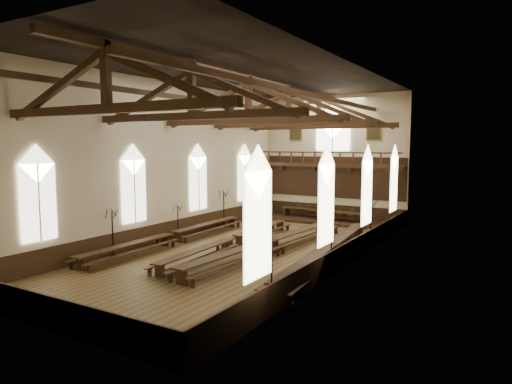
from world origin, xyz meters
TOP-DOWN VIEW (x-y plane):
  - ground at (0.00, 0.00)m, footprint 26.00×26.00m
  - room_walls at (0.00, 0.00)m, footprint 26.00×26.00m
  - wainscot_band at (0.00, 0.00)m, footprint 12.00×26.00m
  - side_windows at (-0.00, -0.00)m, footprint 11.85×19.80m
  - end_window at (0.00, 12.90)m, footprint 2.80×0.12m
  - minstrels_gallery at (0.00, 12.66)m, footprint 11.80×1.24m
  - portraits at (0.00, 12.90)m, footprint 7.75×0.09m
  - roof_trusses at (0.00, -0.00)m, footprint 11.70×25.70m
  - refectory_row_a at (-4.97, -0.94)m, footprint 1.63×14.24m
  - refectory_row_b at (-1.11, 0.02)m, footprint 1.73×13.91m
  - refectory_row_c at (1.38, 0.15)m, footprint 2.16×15.05m
  - refectory_row_d at (4.69, 0.36)m, footprint 2.27×14.90m
  - dais at (0.08, 11.40)m, footprint 11.40×3.15m
  - high_table at (0.08, 11.40)m, footprint 7.68×1.47m
  - high_chairs at (0.08, 12.14)m, footprint 5.82×0.42m
  - candelabrum_left_near at (-5.55, -5.01)m, footprint 0.71×0.81m
  - candelabrum_left_mid at (-5.55, 0.37)m, footprint 0.62×0.70m
  - candelabrum_left_far at (-5.55, 5.54)m, footprint 0.77×0.83m
  - candelabrum_right_near at (5.55, -7.39)m, footprint 0.71×0.68m
  - candelabrum_right_mid at (5.55, -1.35)m, footprint 0.64×0.70m
  - candelabrum_right_far at (5.55, 5.06)m, footprint 0.86×0.83m

SIDE VIEW (x-z plane):
  - ground at x=0.00m, z-range 0.00..0.00m
  - dais at x=0.08m, z-range 0.00..0.21m
  - refectory_row_b at x=-1.11m, z-range 0.16..0.85m
  - refectory_row_a at x=-4.97m, z-range 0.17..0.90m
  - refectory_row_d at x=4.69m, z-range 0.18..0.97m
  - refectory_row_c at x=1.38m, z-range 0.19..0.99m
  - wainscot_band at x=0.00m, z-range 0.00..1.20m
  - candelabrum_left_mid at x=-5.55m, z-range -0.45..1.84m
  - candelabrum_right_mid at x=5.55m, z-range -0.45..1.84m
  - candelabrum_right_near at x=5.55m, z-range -0.46..1.89m
  - high_chairs at x=0.08m, z-range 0.25..1.19m
  - candelabrum_left_near at x=-5.55m, z-range -0.52..2.13m
  - high_table at x=0.08m, z-range 0.46..1.17m
  - candelabrum_left_far at x=-5.55m, z-range -0.53..2.19m
  - candelabrum_right_far at x=5.55m, z-range -0.56..2.30m
  - side_windows at x=0.00m, z-range 1.49..5.99m
  - minstrels_gallery at x=0.00m, z-range 2.06..5.76m
  - room_walls at x=0.00m, z-range -6.54..19.46m
  - portraits at x=0.00m, z-range 6.38..7.82m
  - end_window at x=0.00m, z-range 5.32..9.12m
  - roof_trusses at x=0.00m, z-range 6.82..9.62m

